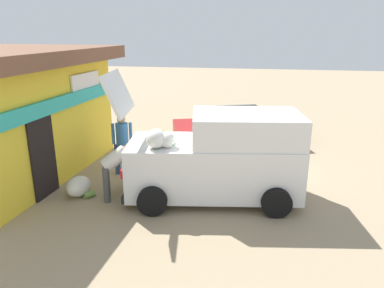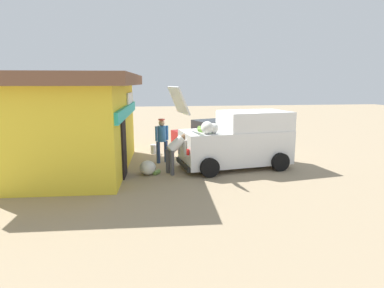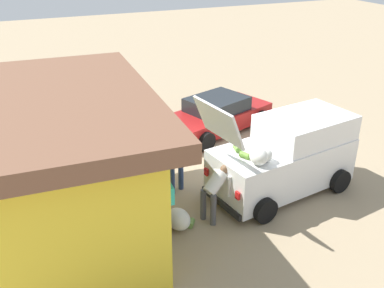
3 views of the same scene
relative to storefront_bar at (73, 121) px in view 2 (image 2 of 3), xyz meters
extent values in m
plane|color=#9E896B|center=(1.15, -5.92, -1.80)|extent=(60.00, 60.00, 0.00)
cube|color=yellow|center=(0.00, 0.01, -0.26)|extent=(5.88, 4.04, 3.08)
cube|color=#2DB7B2|center=(-0.09, -1.94, 0.36)|extent=(5.42, 0.37, 0.36)
cube|color=black|center=(-1.11, -1.86, -0.80)|extent=(0.90, 0.10, 2.00)
cube|color=white|center=(1.17, -1.98, 0.67)|extent=(1.50, 0.13, 0.60)
cube|color=brown|center=(0.00, 0.01, 1.47)|extent=(6.77, 4.93, 0.38)
cube|color=white|center=(-0.46, -5.92, -1.00)|extent=(2.35, 4.23, 1.24)
cube|color=white|center=(-0.34, -6.67, -0.03)|extent=(2.05, 2.71, 0.69)
cube|color=black|center=(-0.16, -7.84, -0.07)|extent=(1.49, 0.31, 0.52)
cube|color=white|center=(-0.80, -3.75, 0.77)|extent=(1.63, 0.68, 0.94)
ellipsoid|color=silver|center=(-1.06, -4.94, -0.20)|extent=(0.43, 0.36, 0.36)
ellipsoid|color=silver|center=(-1.15, -4.71, -0.16)|extent=(0.52, 0.43, 0.43)
cylinder|color=green|center=(-0.79, -5.00, -0.32)|extent=(0.24, 0.14, 0.11)
cylinder|color=#6BA33B|center=(-0.72, -4.56, -0.30)|extent=(0.31, 0.25, 0.16)
cylinder|color=olive|center=(-0.30, -4.57, -0.30)|extent=(0.27, 0.19, 0.15)
cube|color=black|center=(-0.78, -3.90, -1.53)|extent=(1.66, 0.34, 0.16)
cube|color=red|center=(-1.46, -3.99, -0.93)|extent=(0.15, 0.08, 0.20)
cube|color=red|center=(-0.10, -3.78, -0.93)|extent=(0.15, 0.08, 0.20)
cylinder|color=black|center=(-1.19, -7.41, -1.46)|extent=(0.32, 0.69, 0.67)
cylinder|color=black|center=(0.68, -7.11, -1.46)|extent=(0.32, 0.69, 0.67)
cylinder|color=black|center=(-1.61, -4.72, -1.46)|extent=(0.32, 0.69, 0.67)
cylinder|color=black|center=(0.26, -4.42, -1.46)|extent=(0.32, 0.69, 0.67)
cube|color=maroon|center=(4.01, -6.09, -1.31)|extent=(3.08, 4.57, 0.61)
cube|color=#1E2328|center=(4.01, -6.09, -0.77)|extent=(2.16, 2.43, 0.48)
cylinder|color=black|center=(4.44, -4.42, -1.47)|extent=(0.42, 0.69, 0.65)
cylinder|color=black|center=(2.62, -5.06, -1.47)|extent=(0.42, 0.69, 0.65)
cylinder|color=black|center=(5.39, -7.13, -1.47)|extent=(0.42, 0.69, 0.65)
cylinder|color=black|center=(3.57, -7.76, -1.47)|extent=(0.42, 0.69, 0.65)
cylinder|color=navy|center=(0.69, -3.37, -1.36)|extent=(0.15, 0.15, 0.87)
cylinder|color=navy|center=(0.55, -3.05, -1.36)|extent=(0.15, 0.15, 0.87)
cylinder|color=#3872B2|center=(0.62, -3.21, -0.62)|extent=(0.45, 0.45, 0.61)
sphere|color=tan|center=(0.62, -3.21, -0.20)|extent=(0.23, 0.23, 0.23)
cylinder|color=#CC4C3F|center=(0.62, -3.21, -0.06)|extent=(0.26, 0.26, 0.05)
cylinder|color=#3872B2|center=(0.72, -3.43, -0.61)|extent=(0.09, 0.09, 0.58)
cylinder|color=#3872B2|center=(0.53, -2.99, -0.61)|extent=(0.09, 0.09, 0.58)
cylinder|color=#4C4C51|center=(-0.88, -3.35, -1.37)|extent=(0.15, 0.15, 0.85)
cylinder|color=#4C4C51|center=(-1.20, -3.47, -1.37)|extent=(0.15, 0.15, 0.85)
cylinder|color=silver|center=(-0.95, -3.64, -0.77)|extent=(0.57, 0.77, 0.63)
sphere|color=brown|center=(-0.82, -3.95, -0.53)|extent=(0.23, 0.23, 0.23)
cylinder|color=silver|center=(-0.64, -3.78, -0.88)|extent=(0.09, 0.09, 0.57)
cylinder|color=silver|center=(-1.08, -3.95, -0.88)|extent=(0.09, 0.09, 0.57)
ellipsoid|color=silver|center=(-0.98, -2.63, -1.56)|extent=(0.76, 0.60, 0.48)
cylinder|color=#60A243|center=(-0.69, -2.59, -1.72)|extent=(0.27, 0.26, 0.15)
cylinder|color=#6E9445|center=(-1.05, -2.94, -1.72)|extent=(0.31, 0.29, 0.16)
cylinder|color=#62B641|center=(-0.75, -2.54, -1.74)|extent=(0.26, 0.24, 0.12)
cylinder|color=silver|center=(2.27, -2.89, -1.59)|extent=(0.29, 0.29, 0.42)
camera|label=1|loc=(-8.59, -6.91, 2.14)|focal=34.06mm
camera|label=2|loc=(-11.74, -2.73, 1.37)|focal=29.48mm
camera|label=3|loc=(-9.23, 0.51, 4.76)|focal=40.72mm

